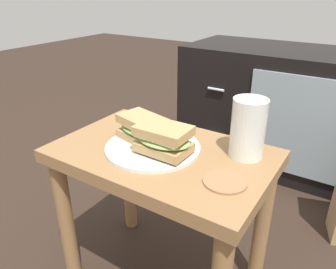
{
  "coord_description": "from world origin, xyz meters",
  "views": [
    {
      "loc": [
        0.42,
        -0.61,
        0.85
      ],
      "look_at": [
        0.02,
        0.0,
        0.51
      ],
      "focal_mm": 34.68,
      "sensor_mm": 36.0,
      "label": 1
    }
  ],
  "objects": [
    {
      "name": "beer_glass",
      "position": [
        0.19,
        0.09,
        0.53
      ],
      "size": [
        0.08,
        0.08,
        0.15
      ],
      "color": "silver",
      "rests_on": "side_table"
    },
    {
      "name": "tv_cabinet",
      "position": [
        0.08,
        0.95,
        0.29
      ],
      "size": [
        0.96,
        0.46,
        0.58
      ],
      "color": "black",
      "rests_on": "ground"
    },
    {
      "name": "sandwich_back",
      "position": [
        0.02,
        -0.02,
        0.51
      ],
      "size": [
        0.14,
        0.1,
        0.07
      ],
      "color": "tan",
      "rests_on": "plate"
    },
    {
      "name": "coaster",
      "position": [
        0.2,
        -0.05,
        0.46
      ],
      "size": [
        0.1,
        0.1,
        0.01
      ],
      "primitive_type": "cylinder",
      "color": "#996B47",
      "rests_on": "side_table"
    },
    {
      "name": "sandwich_front",
      "position": [
        -0.07,
        0.01,
        0.5
      ],
      "size": [
        0.15,
        0.12,
        0.07
      ],
      "color": "tan",
      "rests_on": "plate"
    },
    {
      "name": "plate",
      "position": [
        -0.02,
        -0.01,
        0.47
      ],
      "size": [
        0.25,
        0.25,
        0.01
      ],
      "primitive_type": "cylinder",
      "color": "silver",
      "rests_on": "side_table"
    },
    {
      "name": "side_table",
      "position": [
        0.0,
        0.0,
        0.37
      ],
      "size": [
        0.56,
        0.36,
        0.46
      ],
      "color": "olive",
      "rests_on": "ground"
    }
  ]
}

